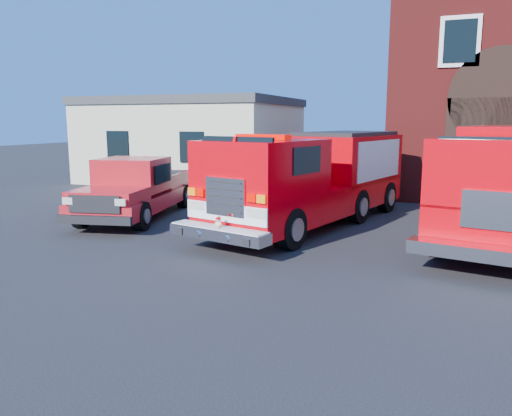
% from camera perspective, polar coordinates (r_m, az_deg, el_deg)
% --- Properties ---
extents(ground, '(100.00, 100.00, 0.00)m').
position_cam_1_polar(ground, '(12.23, 2.01, -5.10)').
color(ground, black).
rests_on(ground, ground).
extents(side_building, '(10.20, 8.20, 4.35)m').
position_cam_1_polar(side_building, '(27.37, -7.08, 7.83)').
color(side_building, beige).
rests_on(side_building, ground).
extents(fire_engine, '(4.75, 9.53, 2.83)m').
position_cam_1_polar(fire_engine, '(15.41, 6.67, 3.52)').
color(fire_engine, black).
rests_on(fire_engine, ground).
extents(pickup_truck, '(3.31, 6.37, 1.99)m').
position_cam_1_polar(pickup_truck, '(17.01, -13.46, 2.12)').
color(pickup_truck, black).
rests_on(pickup_truck, ground).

